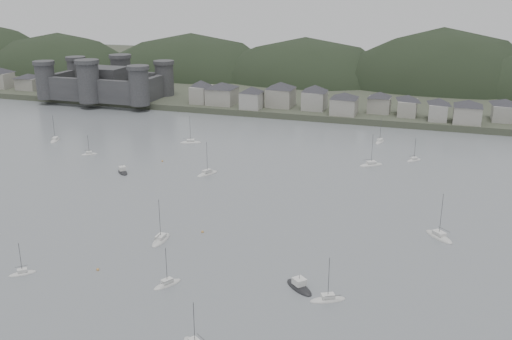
% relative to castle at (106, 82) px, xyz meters
% --- Properties ---
extents(ground, '(900.00, 900.00, 0.00)m').
position_rel_castle_xyz_m(ground, '(120.00, -179.80, -10.96)').
color(ground, slate).
rests_on(ground, ground).
extents(far_shore_land, '(900.00, 250.00, 3.00)m').
position_rel_castle_xyz_m(far_shore_land, '(120.00, 115.20, -9.46)').
color(far_shore_land, '#383D2D').
rests_on(far_shore_land, ground).
extents(forested_ridge, '(851.55, 103.94, 102.57)m').
position_rel_castle_xyz_m(forested_ridge, '(124.83, 89.60, -22.25)').
color(forested_ridge, black).
rests_on(forested_ridge, ground).
extents(castle, '(66.00, 43.00, 20.00)m').
position_rel_castle_xyz_m(castle, '(0.00, 0.00, 0.00)').
color(castle, '#353538').
rests_on(castle, far_shore_land).
extents(waterfront_town, '(451.48, 28.46, 12.92)m').
position_rel_castle_xyz_m(waterfront_town, '(170.59, 3.54, -2.30)').
color(waterfront_town, gray).
rests_on(waterfront_town, far_shore_land).
extents(sailboat_lead, '(6.11, 6.34, 9.16)m').
position_rel_castle_xyz_m(sailboat_lead, '(166.03, -58.76, -10.78)').
color(sailboat_lead, silver).
rests_on(sailboat_lead, ground).
extents(moored_fleet, '(236.71, 167.19, 12.84)m').
position_rel_castle_xyz_m(moored_fleet, '(121.97, -121.18, -10.79)').
color(moored_fleet, silver).
rests_on(moored_fleet, ground).
extents(motor_launch_near, '(8.30, 7.89, 4.00)m').
position_rel_castle_xyz_m(motor_launch_near, '(148.63, -162.01, -10.68)').
color(motor_launch_near, black).
rests_on(motor_launch_near, ground).
extents(motor_launch_far, '(7.19, 7.28, 3.81)m').
position_rel_castle_xyz_m(motor_launch_far, '(71.49, -104.55, -10.67)').
color(motor_launch_far, black).
rests_on(motor_launch_far, ground).
extents(mooring_buoys, '(164.88, 80.58, 0.70)m').
position_rel_castle_xyz_m(mooring_buoys, '(109.04, -138.50, -10.81)').
color(mooring_buoys, '#C78E42').
rests_on(mooring_buoys, ground).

